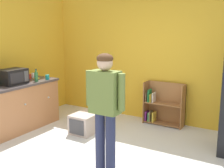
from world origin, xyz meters
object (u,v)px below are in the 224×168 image
banana_bunch (37,79)px  kitchen_counter (14,108)px  pet_carrier (85,123)px  standing_person (105,104)px  green_glass_bottle (36,76)px  bookshelf (162,106)px  teal_cup (47,77)px  red_cup (29,76)px  microwave (12,77)px  white_cup (33,75)px

banana_bunch → kitchen_counter: bearing=-98.1°
banana_bunch → pet_carrier: bearing=3.6°
kitchen_counter → standing_person: standing_person is taller
green_glass_bottle → bookshelf: bearing=34.0°
bookshelf → kitchen_counter: bearing=-141.3°
banana_bunch → teal_cup: 0.21m
pet_carrier → red_cup: bearing=-177.8°
bookshelf → standing_person: standing_person is taller
microwave → teal_cup: 0.72m
pet_carrier → green_glass_bottle: size_ratio=2.24×
microwave → banana_bunch: bearing=81.2°
kitchen_counter → banana_bunch: bearing=81.9°
standing_person → microwave: (-2.35, 0.52, 0.06)m
green_glass_bottle → red_cup: green_glass_bottle is taller
kitchen_counter → banana_bunch: size_ratio=11.90×
standing_person → banana_bunch: size_ratio=10.41×
kitchen_counter → green_glass_bottle: size_ratio=7.54×
pet_carrier → microwave: bearing=-153.8°
banana_bunch → teal_cup: size_ratio=1.64×
banana_bunch → teal_cup: bearing=46.3°
standing_person → kitchen_counter: bearing=167.9°
banana_bunch → white_cup: size_ratio=1.64×
teal_cup → microwave: bearing=-108.4°
standing_person → teal_cup: 2.44m
standing_person → teal_cup: standing_person is taller
green_glass_bottle → red_cup: bearing=157.3°
kitchen_counter → standing_person: 2.46m
kitchen_counter → standing_person: bearing=-12.1°
bookshelf → red_cup: (-2.41, -1.24, 0.58)m
kitchen_counter → pet_carrier: kitchen_counter is taller
bookshelf → banana_bunch: 2.58m
kitchen_counter → teal_cup: teal_cup is taller
microwave → red_cup: (-0.15, 0.54, -0.09)m
microwave → white_cup: microwave is taller
bookshelf → banana_bunch: size_ratio=5.45×
banana_bunch → red_cup: (-0.23, 0.02, 0.02)m
microwave → red_cup: 0.57m
pet_carrier → microwave: 1.60m
white_cup → red_cup: same height
bookshelf → green_glass_bottle: green_glass_bottle is taller
bookshelf → standing_person: size_ratio=0.52×
green_glass_bottle → banana_bunch: bearing=132.8°
white_cup → banana_bunch: bearing=-31.7°
kitchen_counter → teal_cup: (0.22, 0.69, 0.50)m
standing_person → bookshelf: bearing=92.3°
bookshelf → white_cup: bearing=-155.9°
standing_person → microwave: size_ratio=3.38×
pet_carrier → bookshelf: bearing=48.6°
white_cup → teal_cup: 0.41m
banana_bunch → green_glass_bottle: size_ratio=0.63×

